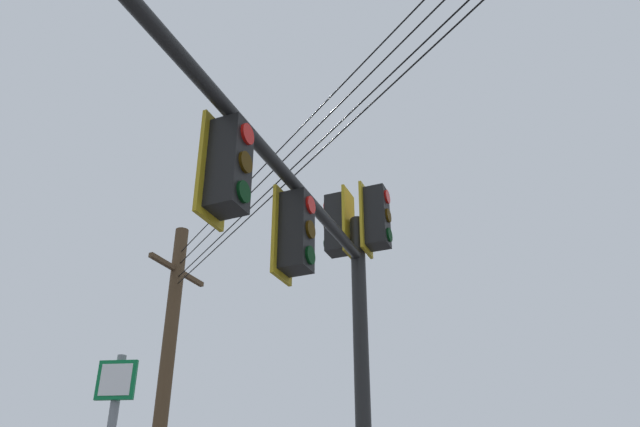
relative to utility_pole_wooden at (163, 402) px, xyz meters
The scene contains 3 objects.
signal_mast_assembly 9.34m from the utility_pole_wooden, 22.19° to the right, with size 2.37×5.13×6.39m.
utility_pole_wooden is the anchor object (origin of this frame).
overhead_wire_span 10.03m from the utility_pole_wooden, 16.76° to the right, with size 18.17×5.49×1.27m.
Camera 1 is at (4.70, -6.11, 1.80)m, focal length 35.18 mm.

